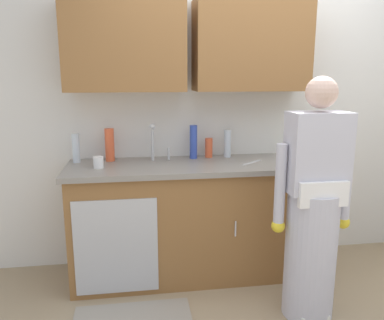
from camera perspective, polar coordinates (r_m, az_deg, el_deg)
name	(u,v)px	position (r m, az deg, el deg)	size (l,w,h in m)	color
ground_plane	(286,315)	(2.96, 13.59, -21.33)	(9.00, 9.00, 0.00)	#998466
kitchen_wall_with_uppers	(235,93)	(3.37, 6.29, 9.77)	(4.80, 0.44, 2.70)	silver
counter_cabinet	(192,222)	(3.21, -0.06, -9.05)	(1.90, 0.62, 0.90)	brown
countertop	(192,166)	(3.08, -0.01, -0.85)	(1.96, 0.66, 0.04)	gray
sink	(159,166)	(3.06, -4.91, -0.88)	(0.50, 0.36, 0.35)	#B7BABF
person_at_sink	(313,219)	(2.71, 17.34, -8.30)	(0.55, 0.34, 1.62)	white
bottle_soap	(193,142)	(3.23, 0.22, 2.68)	(0.06, 0.06, 0.28)	#334CB2
bottle_dish_liquid	(76,148)	(3.22, -16.70, 1.67)	(0.06, 0.06, 0.23)	silver
bottle_water_tall	(209,148)	(3.29, 2.49, 1.81)	(0.06, 0.06, 0.16)	#E05933
bottle_water_short	(227,143)	(3.30, 5.23, 2.43)	(0.06, 0.06, 0.23)	silver
bottle_cleaner_spray	(110,145)	(3.20, -12.02, 2.19)	(0.07, 0.07, 0.27)	#E05933
cup_by_sink	(98,162)	(2.99, -13.60, -0.33)	(0.08, 0.08, 0.09)	white
knife_on_counter	(252,162)	(3.13, 8.81, -0.36)	(0.24, 0.02, 0.01)	silver
sponge	(295,157)	(3.37, 14.92, 0.49)	(0.11, 0.07, 0.03)	#4CBF4C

